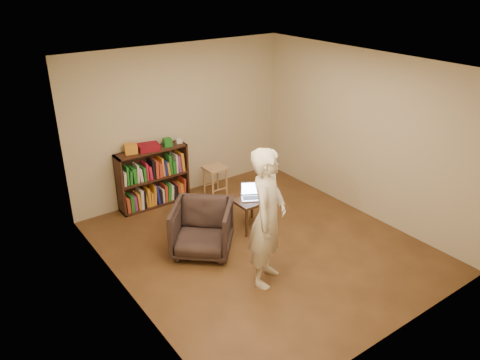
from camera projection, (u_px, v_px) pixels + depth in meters
floor at (261, 246)px, 6.80m from camera, size 4.50×4.50×0.00m
ceiling at (265, 65)px, 5.71m from camera, size 4.50×4.50×0.00m
wall_back at (181, 122)px, 7.92m from camera, size 4.00×0.00×4.00m
wall_left at (122, 204)px, 5.20m from camera, size 0.00×4.50×4.50m
wall_right at (363, 134)px, 7.32m from camera, size 0.00×4.50×4.50m
bookshelf at (153, 181)px, 7.81m from camera, size 1.20×0.30×1.00m
box_yellow at (131, 149)px, 7.37m from camera, size 0.22×0.18×0.16m
red_cloth at (149, 147)px, 7.51m from camera, size 0.36×0.30×0.11m
box_green at (167, 142)px, 7.68m from camera, size 0.15×0.15×0.13m
box_white at (179, 141)px, 7.83m from camera, size 0.11×0.11×0.08m
stool at (215, 172)px, 8.16m from camera, size 0.36×0.36×0.52m
armchair at (202, 229)px, 6.52m from camera, size 1.13×1.13×0.74m
side_table at (249, 203)px, 7.12m from camera, size 0.48×0.48×0.49m
laptop at (251, 194)px, 7.10m from camera, size 0.38×0.35×0.23m
person at (268, 218)px, 5.70m from camera, size 0.79×0.74×1.82m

